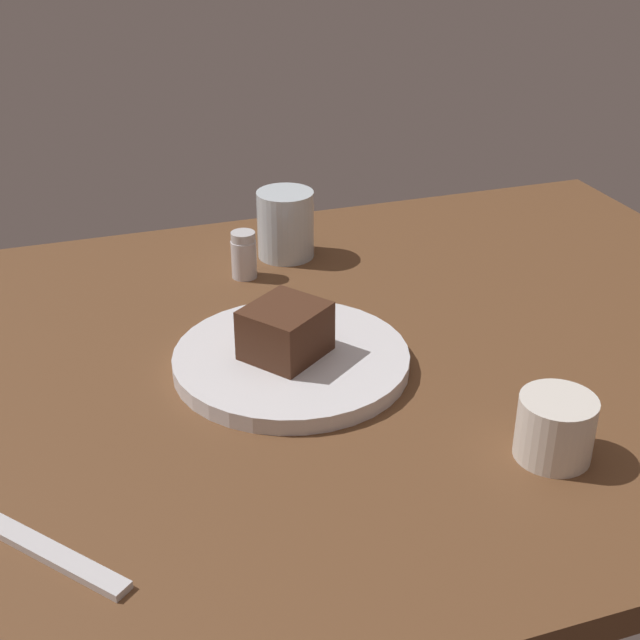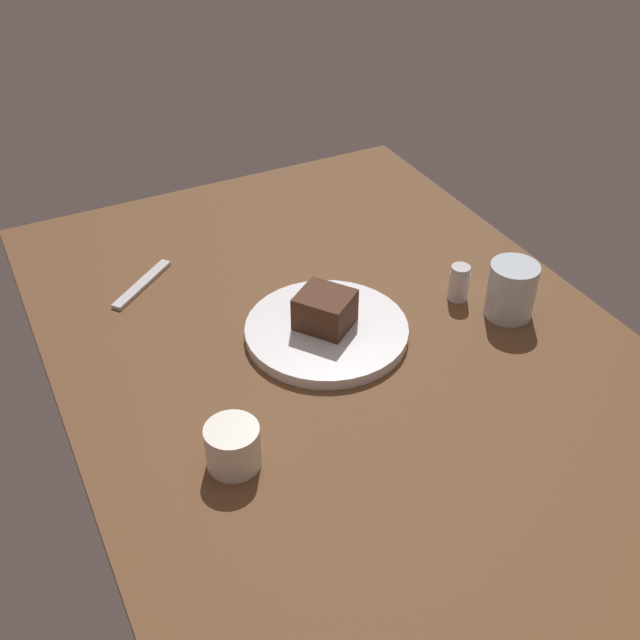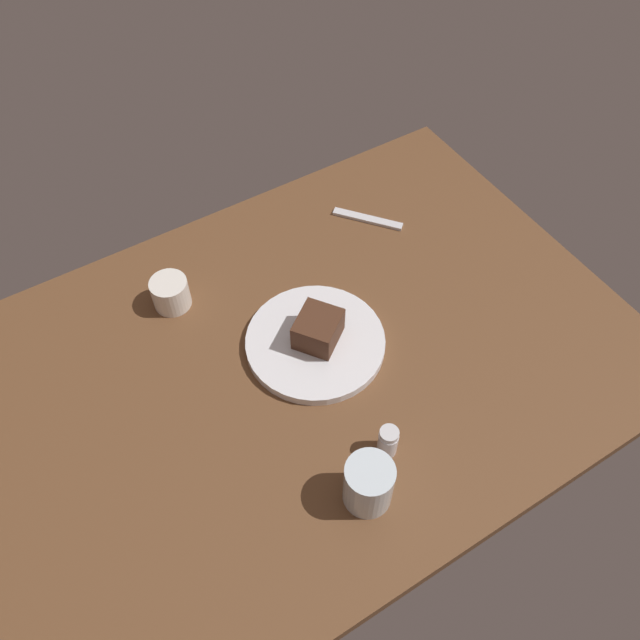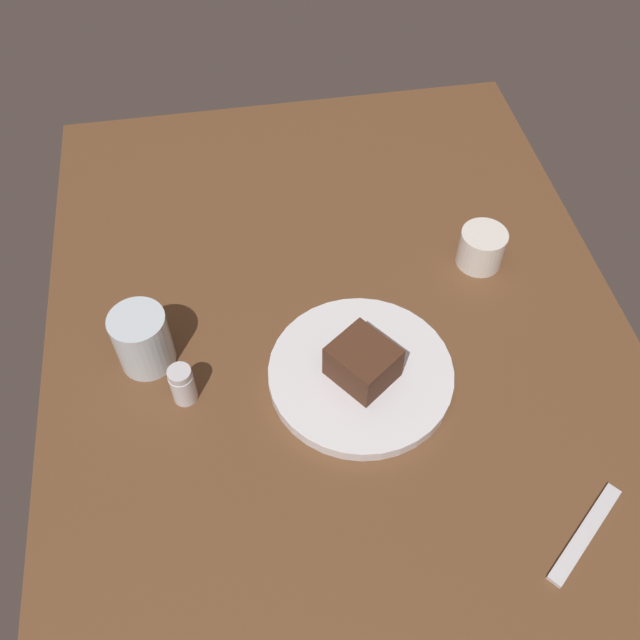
# 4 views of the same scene
# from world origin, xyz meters

# --- Properties ---
(dining_table) EXTENTS (1.20, 0.84, 0.03)m
(dining_table) POSITION_xyz_m (0.00, 0.00, 0.01)
(dining_table) COLOR brown
(dining_table) RESTS_ON ground
(dessert_plate) EXTENTS (0.25, 0.25, 0.02)m
(dessert_plate) POSITION_xyz_m (-0.04, -0.01, 0.04)
(dessert_plate) COLOR silver
(dessert_plate) RESTS_ON dining_table
(chocolate_cake_slice) EXTENTS (0.11, 0.11, 0.06)m
(chocolate_cake_slice) POSITION_xyz_m (-0.05, -0.01, 0.08)
(chocolate_cake_slice) COLOR #472819
(chocolate_cake_slice) RESTS_ON dessert_plate
(salt_shaker) EXTENTS (0.03, 0.03, 0.06)m
(salt_shaker) POSITION_xyz_m (-0.03, 0.22, 0.06)
(salt_shaker) COLOR silver
(salt_shaker) RESTS_ON dining_table
(water_glass) EXTENTS (0.08, 0.08, 0.09)m
(water_glass) POSITION_xyz_m (0.04, 0.27, 0.08)
(water_glass) COLOR silver
(water_glass) RESTS_ON dining_table
(coffee_cup) EXTENTS (0.07, 0.07, 0.06)m
(coffee_cup) POSITION_xyz_m (0.14, -0.24, 0.06)
(coffee_cup) COLOR silver
(coffee_cup) RESTS_ON dining_table
(dessert_spoon) EXTENTS (0.11, 0.13, 0.01)m
(dessert_spoon) POSITION_xyz_m (-0.30, -0.23, 0.03)
(dessert_spoon) COLOR silver
(dessert_spoon) RESTS_ON dining_table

